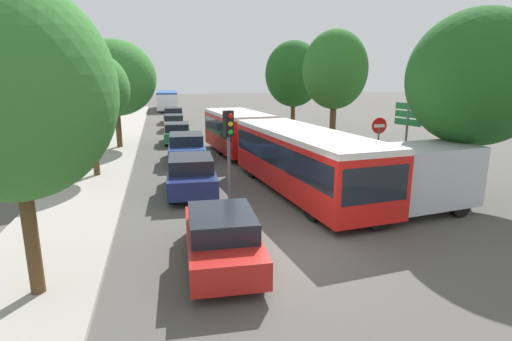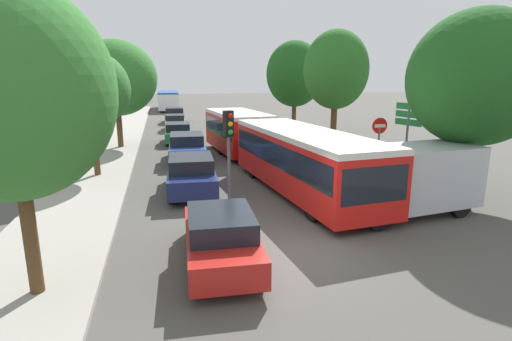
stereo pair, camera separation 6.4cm
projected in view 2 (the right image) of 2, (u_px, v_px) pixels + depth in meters
name	position (u px, v px, depth m)	size (l,w,h in m)	color
ground_plane	(289.00, 255.00, 10.40)	(200.00, 200.00, 0.00)	#4F4C47
kerb_strip_left	(122.00, 134.00, 31.96)	(3.20, 58.50, 0.14)	#9E998E
articulated_bus	(270.00, 143.00, 19.04)	(4.25, 16.99, 2.50)	red
city_bus_rear	(168.00, 99.00, 55.56)	(2.86, 11.74, 2.52)	silver
queued_car_red	(221.00, 237.00, 9.80)	(1.85, 4.02, 1.37)	#B21E19
queued_car_navy	(191.00, 174.00, 15.90)	(2.02, 4.37, 1.49)	navy
queued_car_blue	(187.00, 147.00, 21.73)	(2.08, 4.50, 1.54)	#284799
queued_car_green	(178.00, 133.00, 27.83)	(1.90, 4.12, 1.40)	#236638
queued_car_tan	(175.00, 122.00, 34.42)	(1.82, 3.96, 1.35)	tan
queued_car_graphite	(175.00, 115.00, 40.01)	(2.03, 4.41, 1.51)	#47474C
white_van	(410.00, 179.00, 13.23)	(5.21, 2.58, 2.31)	#B7BABF
traffic_light	(229.00, 137.00, 13.94)	(0.38, 0.40, 3.40)	#56595E
no_entry_sign	(379.00, 139.00, 17.36)	(0.70, 0.08, 2.82)	#56595E
direction_sign_post	(408.00, 123.00, 17.23)	(0.41, 1.37, 3.60)	#56595E
tree_left_near	(15.00, 97.00, 7.55)	(3.85, 3.85, 6.38)	#51381E
tree_left_mid	(90.00, 89.00, 17.49)	(3.46, 3.46, 5.69)	#51381E
tree_left_far	(117.00, 80.00, 24.74)	(5.06, 5.06, 6.79)	#51381E
tree_right_near	(477.00, 79.00, 13.96)	(4.77, 4.77, 6.86)	#51381E
tree_right_mid	(336.00, 72.00, 24.47)	(3.98, 3.98, 7.35)	#51381E
tree_right_far	(295.00, 76.00, 32.84)	(4.67, 4.67, 7.41)	#51381E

